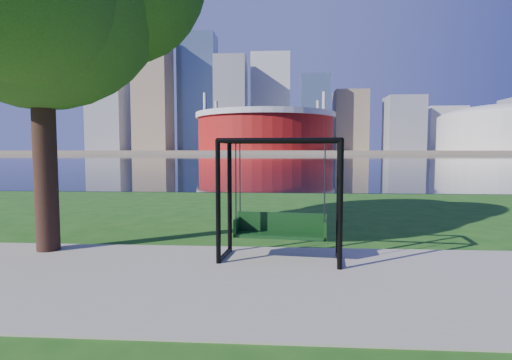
{
  "coord_description": "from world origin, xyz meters",
  "views": [
    {
      "loc": [
        0.64,
        -6.41,
        1.97
      ],
      "look_at": [
        0.21,
        0.0,
        1.49
      ],
      "focal_mm": 28.0,
      "sensor_mm": 36.0,
      "label": 1
    }
  ],
  "objects": [
    {
      "name": "ground",
      "position": [
        0.0,
        0.0,
        0.0
      ],
      "size": [
        900.0,
        900.0,
        0.0
      ],
      "primitive_type": "plane",
      "color": "#1E5114",
      "rests_on": "ground"
    },
    {
      "name": "path",
      "position": [
        0.0,
        -0.5,
        0.01
      ],
      "size": [
        120.0,
        4.0,
        0.03
      ],
      "primitive_type": "cube",
      "color": "#9E937F",
      "rests_on": "ground"
    },
    {
      "name": "river",
      "position": [
        0.0,
        102.0,
        0.01
      ],
      "size": [
        900.0,
        180.0,
        0.02
      ],
      "primitive_type": "cube",
      "color": "black",
      "rests_on": "ground"
    },
    {
      "name": "far_bank",
      "position": [
        0.0,
        306.0,
        1.0
      ],
      "size": [
        900.0,
        228.0,
        2.0
      ],
      "primitive_type": "cube",
      "color": "#937F60",
      "rests_on": "ground"
    },
    {
      "name": "stadium",
      "position": [
        -10.0,
        235.0,
        14.23
      ],
      "size": [
        83.0,
        83.0,
        32.0
      ],
      "color": "maroon",
      "rests_on": "far_bank"
    },
    {
      "name": "skyline",
      "position": [
        -4.27,
        319.39,
        35.89
      ],
      "size": [
        392.0,
        66.0,
        96.5
      ],
      "color": "gray",
      "rests_on": "far_bank"
    },
    {
      "name": "swing",
      "position": [
        0.6,
        0.63,
        1.05
      ],
      "size": [
        2.21,
        1.14,
        2.18
      ],
      "rotation": [
        0.0,
        0.0,
        -0.1
      ],
      "color": "black",
      "rests_on": "ground"
    }
  ]
}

